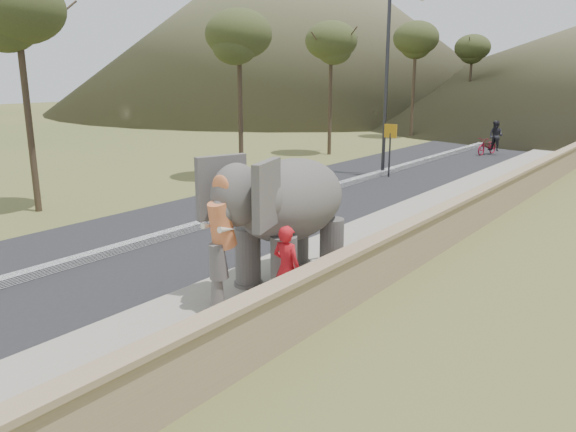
# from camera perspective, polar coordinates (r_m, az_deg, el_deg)

# --- Properties ---
(ground) EXTENTS (160.00, 160.00, 0.00)m
(ground) POSITION_cam_1_polar(r_m,az_deg,el_deg) (9.66, -17.74, -14.94)
(ground) COLOR olive
(ground) RESTS_ON ground
(road) EXTENTS (7.00, 120.00, 0.03)m
(road) POSITION_cam_1_polar(r_m,az_deg,el_deg) (19.54, -2.24, 0.72)
(road) COLOR black
(road) RESTS_ON ground
(median) EXTENTS (0.35, 120.00, 0.22)m
(median) POSITION_cam_1_polar(r_m,az_deg,el_deg) (19.52, -2.25, 0.99)
(median) COLOR black
(median) RESTS_ON ground
(walkway) EXTENTS (3.00, 120.00, 0.15)m
(walkway) POSITION_cam_1_polar(r_m,az_deg,el_deg) (16.89, 10.97, -1.52)
(walkway) COLOR #9E9687
(walkway) RESTS_ON ground
(parapet) EXTENTS (0.30, 120.00, 1.10)m
(parapet) POSITION_cam_1_polar(r_m,az_deg,el_deg) (16.14, 16.29, -0.83)
(parapet) COLOR tan
(parapet) RESTS_ON ground
(lamppost) EXTENTS (1.76, 0.36, 8.00)m
(lamppost) POSITION_cam_1_polar(r_m,az_deg,el_deg) (25.99, 10.64, 14.68)
(lamppost) COLOR #2F3034
(lamppost) RESTS_ON ground
(signboard) EXTENTS (0.60, 0.08, 2.40)m
(signboard) POSITION_cam_1_polar(r_m,az_deg,el_deg) (25.76, 10.33, 7.49)
(signboard) COLOR #2D2D33
(signboard) RESTS_ON ground
(hill_left) EXTENTS (60.00, 60.00, 22.00)m
(hill_left) POSITION_cam_1_polar(r_m,az_deg,el_deg) (75.05, 0.19, 19.22)
(hill_left) COLOR brown
(hill_left) RESTS_ON ground
(elephant_and_man) EXTENTS (2.25, 3.93, 2.84)m
(elephant_and_man) POSITION_cam_1_polar(r_m,az_deg,el_deg) (12.18, 0.31, -0.19)
(elephant_and_man) COLOR #615C58
(elephant_and_man) RESTS_ON ground
(motorcyclist) EXTENTS (1.40, 1.98, 1.98)m
(motorcyclist) POSITION_cam_1_polar(r_m,az_deg,el_deg) (34.56, 19.93, 7.10)
(motorcyclist) COLOR maroon
(motorcyclist) RESTS_ON ground
(trees) EXTENTS (48.17, 43.91, 8.39)m
(trees) POSITION_cam_1_polar(r_m,az_deg,el_deg) (33.77, 25.75, 11.51)
(trees) COLOR #473828
(trees) RESTS_ON ground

